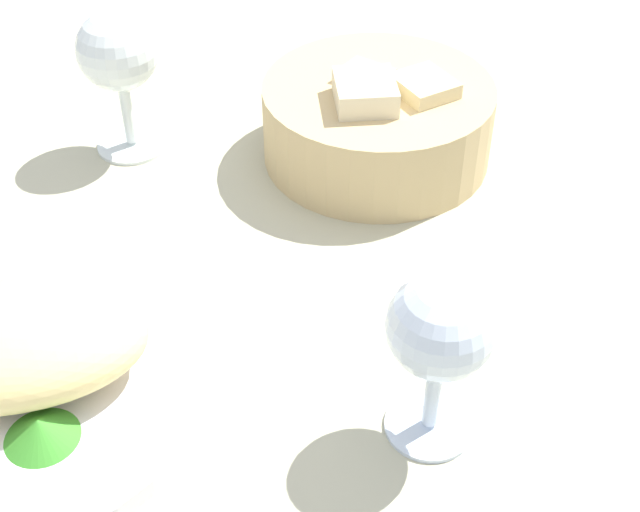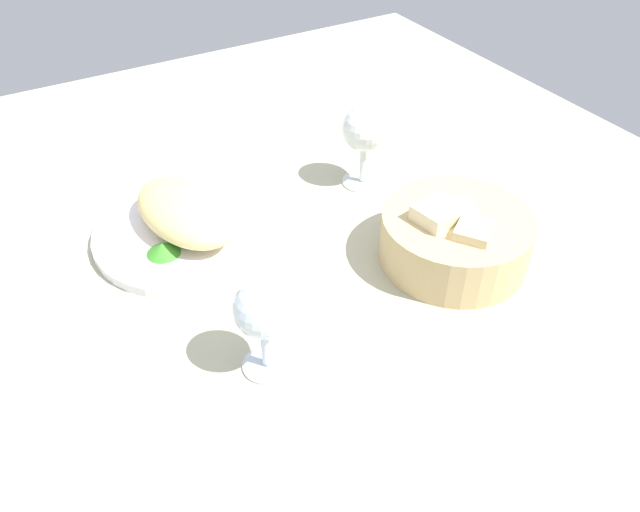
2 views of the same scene
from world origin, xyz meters
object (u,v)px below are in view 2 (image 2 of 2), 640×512
object	(u,v)px
wine_glass_far	(364,133)
folded_napkin	(231,161)
bread_basket	(455,238)
wine_glass_near	(263,314)
plate	(189,231)

from	to	relation	value
wine_glass_far	folded_napkin	world-z (taller)	wine_glass_far
folded_napkin	wine_glass_far	bearing A→B (deg)	-4.99
bread_basket	wine_glass_near	bearing A→B (deg)	-82.05
wine_glass_near	wine_glass_far	bearing A→B (deg)	131.21
folded_napkin	wine_glass_near	bearing A→B (deg)	-68.43
plate	wine_glass_near	world-z (taller)	wine_glass_near
bread_basket	wine_glass_far	world-z (taller)	wine_glass_far
plate	bread_basket	size ratio (longest dim) A/B	1.34
bread_basket	wine_glass_far	bearing A→B (deg)	-179.82
bread_basket	plate	bearing A→B (deg)	-128.46
bread_basket	folded_napkin	size ratio (longest dim) A/B	1.81
plate	wine_glass_near	size ratio (longest dim) A/B	2.17
bread_basket	wine_glass_near	size ratio (longest dim) A/B	1.62
wine_glass_near	wine_glass_far	xyz separation A→B (cm)	(-26.34, 30.08, 0.48)
wine_glass_near	wine_glass_far	world-z (taller)	wine_glass_far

